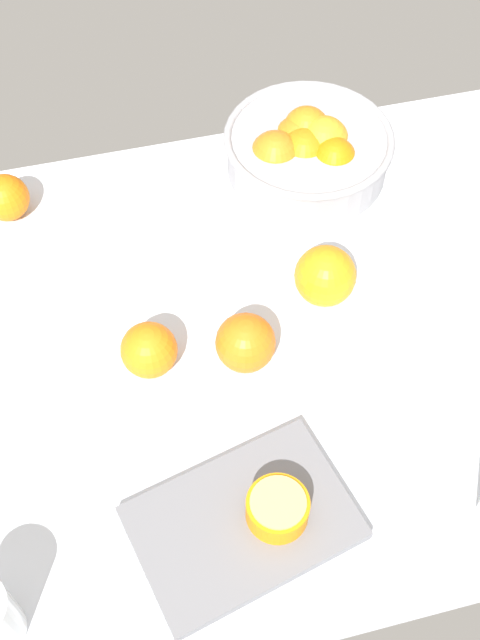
% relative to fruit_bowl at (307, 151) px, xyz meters
% --- Properties ---
extents(ground_plane, '(1.11, 0.80, 0.03)m').
position_rel_fruit_bowl_xyz_m(ground_plane, '(-0.18, -0.28, -0.06)').
color(ground_plane, silver).
extents(fruit_bowl, '(0.26, 0.26, 0.10)m').
position_rel_fruit_bowl_xyz_m(fruit_bowl, '(0.00, 0.00, 0.00)').
color(fruit_bowl, '#99999E').
rests_on(fruit_bowl, ground_plane).
extents(cutting_board, '(0.28, 0.22, 0.02)m').
position_rel_fruit_bowl_xyz_m(cutting_board, '(-0.24, -0.54, -0.04)').
color(cutting_board, slate).
rests_on(cutting_board, ground_plane).
extents(orange_half_0, '(0.07, 0.07, 0.04)m').
position_rel_fruit_bowl_xyz_m(orange_half_0, '(-0.20, -0.54, -0.01)').
color(orange_half_0, orange).
rests_on(orange_half_0, cutting_board).
extents(loose_orange_0, '(0.07, 0.07, 0.07)m').
position_rel_fruit_bowl_xyz_m(loose_orange_0, '(-0.46, 0.03, -0.01)').
color(loose_orange_0, orange).
rests_on(loose_orange_0, ground_plane).
extents(loose_orange_1, '(0.07, 0.07, 0.07)m').
position_rel_fruit_bowl_xyz_m(loose_orange_1, '(-0.30, -0.29, -0.01)').
color(loose_orange_1, orange).
rests_on(loose_orange_1, ground_plane).
extents(loose_orange_2, '(0.09, 0.09, 0.09)m').
position_rel_fruit_bowl_xyz_m(loose_orange_2, '(-0.04, -0.24, -0.01)').
color(loose_orange_2, orange).
rests_on(loose_orange_2, ground_plane).
extents(loose_orange_3, '(0.08, 0.08, 0.08)m').
position_rel_fruit_bowl_xyz_m(loose_orange_3, '(-0.17, -0.31, -0.01)').
color(loose_orange_3, orange).
rests_on(loose_orange_3, ground_plane).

